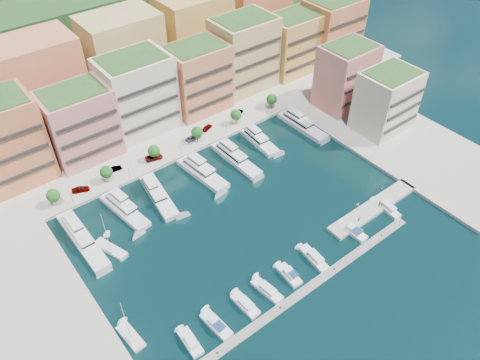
{
  "coord_description": "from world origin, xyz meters",
  "views": [
    {
      "loc": [
        -56.41,
        -71.78,
        94.69
      ],
      "look_at": [
        3.91,
        5.54,
        6.0
      ],
      "focal_mm": 35.0,
      "sensor_mm": 36.0,
      "label": 1
    }
  ],
  "objects": [
    {
      "name": "cruiser_5",
      "position": [
        4.24,
        -24.6,
        0.55
      ],
      "size": [
        3.61,
        9.41,
        2.55
      ],
      "color": "white",
      "rests_on": "ground"
    },
    {
      "name": "car_4",
      "position": [
        14.28,
        37.1,
        1.77
      ],
      "size": [
        4.85,
        3.39,
        1.53
      ],
      "primitive_type": "imported",
      "rotation": [
        0.0,
        0.0,
        1.96
      ],
      "color": "gray",
      "rests_on": "north_quay"
    },
    {
      "name": "cruiser_9",
      "position": [
        33.07,
        -24.6,
        0.55
      ],
      "size": [
        3.58,
        8.93,
        2.55
      ],
      "color": "white",
      "rests_on": "ground"
    },
    {
      "name": "apartment_5",
      "position": [
        42.0,
        51.99,
        14.31
      ],
      "size": [
        22.0,
        16.5,
        26.8
      ],
      "color": "#D3BB70",
      "rests_on": "north_quay"
    },
    {
      "name": "person_0",
      "position": [
        22.4,
        -23.23,
        1.79
      ],
      "size": [
        0.59,
        0.68,
        1.57
      ],
      "primitive_type": "imported",
      "rotation": [
        0.0,
        0.0,
        2.02
      ],
      "color": "navy",
      "rests_on": "finger_pier"
    },
    {
      "name": "lamppost_2",
      "position": [
        0.0,
        31.2,
        3.83
      ],
      "size": [
        0.3,
        0.3,
        4.2
      ],
      "color": "black",
      "rests_on": "north_quay"
    },
    {
      "name": "car_1",
      "position": [
        -20.11,
        36.78,
        1.68
      ],
      "size": [
        4.27,
        1.86,
        1.37
      ],
      "primitive_type": "imported",
      "rotation": [
        0.0,
        0.0,
        1.47
      ],
      "color": "gray",
      "rests_on": "north_quay"
    },
    {
      "name": "apartment_6",
      "position": [
        64.0,
        49.99,
        12.31
      ],
      "size": [
        20.0,
        15.5,
        22.8
      ],
      "color": "#D49C4D",
      "rests_on": "north_quay"
    },
    {
      "name": "tender_3",
      "position": [
        38.83,
        -18.13,
        0.38
      ],
      "size": [
        1.75,
        1.63,
        0.75
      ],
      "primitive_type": "imported",
      "rotation": [
        0.0,
        0.0,
        1.9
      ],
      "color": "#BFBC92",
      "rests_on": "ground"
    },
    {
      "name": "north_quay",
      "position": [
        0.0,
        62.0,
        0.0
      ],
      "size": [
        220.0,
        64.0,
        2.0
      ],
      "primitive_type": "cube",
      "color": "#9E998E",
      "rests_on": "ground"
    },
    {
      "name": "tree_1",
      "position": [
        -24.0,
        33.5,
        4.74
      ],
      "size": [
        3.8,
        3.8,
        5.65
      ],
      "color": "#473323",
      "rests_on": "north_quay"
    },
    {
      "name": "backblock_2",
      "position": [
        5.0,
        74.0,
        16.0
      ],
      "size": [
        26.0,
        18.0,
        30.0
      ],
      "primitive_type": "cube",
      "color": "#D3BB70",
      "rests_on": "north_quay"
    },
    {
      "name": "apartment_7",
      "position": [
        84.0,
        47.99,
        13.31
      ],
      "size": [
        22.0,
        16.5,
        24.8
      ],
      "color": "#DC7E49",
      "rests_on": "north_quay"
    },
    {
      "name": "apartment_1",
      "position": [
        -44.0,
        51.99,
        14.31
      ],
      "size": [
        20.0,
        16.5,
        26.8
      ],
      "color": "#DC7E49",
      "rests_on": "north_quay"
    },
    {
      "name": "yacht_0",
      "position": [
        -39.58,
        17.96,
        1.21
      ],
      "size": [
        4.76,
        24.16,
        7.3
      ],
      "color": "silver",
      "rests_on": "ground"
    },
    {
      "name": "tree_4",
      "position": [
        24.0,
        33.5,
        4.74
      ],
      "size": [
        3.8,
        3.8,
        5.65
      ],
      "color": "#473323",
      "rests_on": "north_quay"
    },
    {
      "name": "backblock_1",
      "position": [
        -25.0,
        74.0,
        16.0
      ],
      "size": [
        26.0,
        18.0,
        30.0
      ],
      "primitive_type": "cube",
      "color": "#E07B54",
      "rests_on": "north_quay"
    },
    {
      "name": "sailboat_0",
      "position": [
        -42.74,
        -15.28,
        0.32
      ],
      "size": [
        3.51,
        8.17,
        13.2
      ],
      "color": "silver",
      "rests_on": "ground"
    },
    {
      "name": "south_pontoon",
      "position": [
        -3.0,
        -30.0,
        0.0
      ],
      "size": [
        72.0,
        2.2,
        0.35
      ],
      "primitive_type": "cube",
      "color": "gray",
      "rests_on": "ground"
    },
    {
      "name": "person_1",
      "position": [
        31.5,
        -22.7,
        1.89
      ],
      "size": [
        1.09,
        1.05,
        1.77
      ],
      "primitive_type": "imported",
      "rotation": [
        0.0,
        0.0,
        3.76
      ],
      "color": "brown",
      "rests_on": "finger_pier"
    },
    {
      "name": "cruiser_4",
      "position": [
        -4.24,
        -24.6,
        0.57
      ],
      "size": [
        3.34,
        7.39,
        2.66
      ],
      "color": "white",
      "rests_on": "ground"
    },
    {
      "name": "ground",
      "position": [
        0.0,
        0.0,
        0.0
      ],
      "size": [
        400.0,
        400.0,
        0.0
      ],
      "primitive_type": "plane",
      "color": "black",
      "rests_on": "ground"
    },
    {
      "name": "cruiser_1",
      "position": [
        -26.3,
        -24.61,
        0.57
      ],
      "size": [
        3.56,
        8.7,
        2.66
      ],
      "color": "white",
      "rests_on": "ground"
    },
    {
      "name": "backblock_4",
      "position": [
        65.0,
        74.0,
        16.0
      ],
      "size": [
        26.0,
        18.0,
        30.0
      ],
      "primitive_type": "cube",
      "color": "#DC7E49",
      "rests_on": "north_quay"
    },
    {
      "name": "cruiser_2",
      "position": [
        -17.97,
        -24.58,
        0.55
      ],
      "size": [
        3.13,
        7.84,
        2.55
      ],
      "color": "white",
      "rests_on": "ground"
    },
    {
      "name": "yacht_4",
      "position": [
        12.43,
        19.41,
        1.09
      ],
      "size": [
        4.93,
        20.91,
        7.3
      ],
      "color": "silver",
      "rests_on": "ground"
    },
    {
      "name": "car_3",
      "position": [
        7.27,
        35.3,
        1.75
      ],
      "size": [
        5.25,
        2.36,
        1.49
      ],
      "primitive_type": "imported",
      "rotation": [
        0.0,
        0.0,
        1.62
      ],
      "color": "gray",
      "rests_on": "north_quay"
    },
    {
      "name": "car_2",
      "position": [
        -7.93,
        34.28,
        1.77
      ],
      "size": [
        6.03,
        3.99,
        1.54
      ],
      "primitive_type": "imported",
      "rotation": [
        0.0,
        0.0,
        1.29
      ],
      "color": "gray",
      "rests_on": "north_quay"
    },
    {
      "name": "yacht_2",
      "position": [
        -15.32,
        19.83,
        1.21
      ],
      "size": [
        7.13,
        20.43,
        7.3
      ],
      "color": "silver",
      "rests_on": "ground"
    },
    {
      "name": "cruiser_3",
      "position": [
        -11.38,
        -24.59,
        0.55
      ],
      "size": [
        3.58,
        8.77,
        2.55
      ],
      "color": "white",
      "rests_on": "ground"
    },
    {
      "name": "yacht_5",
      "position": [
        24.2,
        21.63,
        1.21
      ],
      "size": [
        5.51,
        16.34,
        7.3
      ],
      "color": "silver",
      "rests_on": "ground"
    },
    {
      "name": "apartment_3",
      "position": [
        -2.0,
        51.99,
        13.81
      ],
      "size": [
        22.0,
        16.5,
        25.8
      ],
      "color": "beige",
      "rests_on": "north_quay"
    },
    {
      "name": "lamppost_4",
      "position": [
        36.0,
        31.2,
        3.83
      ],
      "size": [
        0.3,
        0.3,
        4.2
      ],
      "color": "black",
      "rests_on": "north_quay"
    },
    {
      "name": "hillside",
      "position": [
        0.0,
        110.0,
        0.0
      ],
      "size": [
        240.0,
        40.0,
        58.0
      ],
      "primitive_type": "cube",
      "color": "#1B3D19",
      "rests_on": "ground"
    },
    {
      "name": "tree_5",
      "position": [
        40.0,
        33.5,
        4.74
      ],
      "size": [
        3.8,
        3.8,
        5.65
      ],
      "color": "#473323",
      "rests_on": "north_quay"
    },
    {
      "name": "apartment_east_a",
      "position": [
        62.0,
        19.99,
        12.31
      ],
      "size": [
        18.0,
        14.5,
        22.8
      ],
      "color": "tan",
      "rests_on": "east_quay"
    },
    {
      "name": "apartment_east_b",
      "position": [
        62.0,
        1.99,
        11.31
      ],
      "size": [
        18.0,
        14.5,
        20.8
      ],
      "color": "beige",
      "rests_on": "east_quay"
    },
    {
      "name": "finger_pier",
      "position": [
        30.0,
        -22.0,
        0.0
      ],
      "size": [
        32.0,
        5.0,
        2.0
      ],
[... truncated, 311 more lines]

